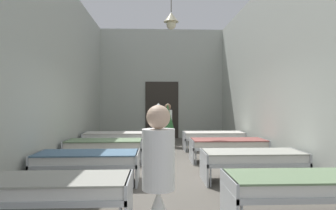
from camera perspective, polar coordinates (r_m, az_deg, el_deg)
ground_plane at (r=6.75m, az=0.11°, el=-12.81°), size 5.81×12.95×0.10m
room_shell at (r=7.81m, az=-0.29°, el=6.49°), size 5.61×12.55×4.64m
bed_left_row_0 at (r=4.06m, az=-21.10°, el=-14.63°), size 1.90×0.84×0.57m
bed_right_row_0 at (r=4.29m, az=24.00°, el=-13.83°), size 1.90×0.84×0.57m
bed_left_row_1 at (r=5.85m, az=-15.08°, el=-9.99°), size 1.90×0.84×0.57m
bed_right_row_1 at (r=6.01m, az=15.76°, el=-9.71°), size 1.90×0.84×0.57m
bed_left_row_2 at (r=7.69m, az=-11.98°, el=-7.49°), size 1.90×0.84×0.57m
bed_right_row_2 at (r=7.81m, az=11.34°, el=-7.37°), size 1.90×0.84×0.57m
bed_left_row_3 at (r=9.56m, az=-10.10°, el=-5.96°), size 1.90×0.84×0.57m
bed_right_row_3 at (r=9.66m, az=8.62°, el=-5.89°), size 1.90×0.84×0.57m
nurse_near_aisle at (r=2.89m, az=-1.84°, el=-19.01°), size 0.52×0.52×1.49m
nurse_mid_aisle at (r=10.52m, az=-0.03°, el=-4.88°), size 0.52×0.52×1.49m
potted_plant at (r=10.22m, az=-0.07°, el=-3.31°), size 0.49×0.49×1.47m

